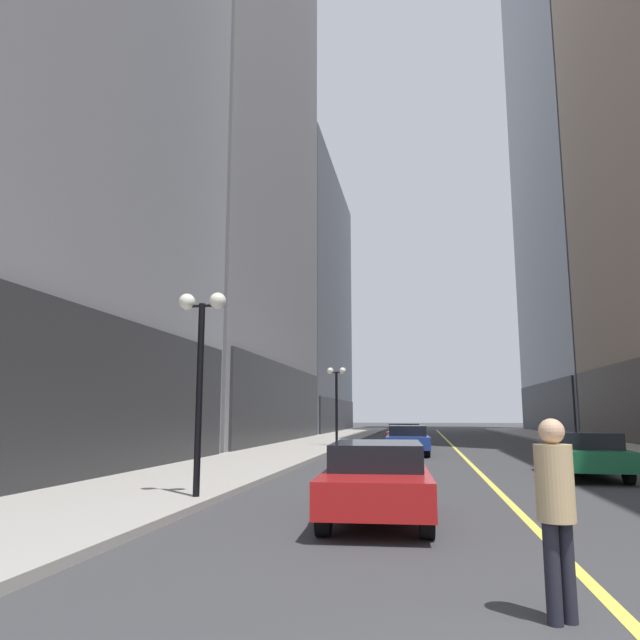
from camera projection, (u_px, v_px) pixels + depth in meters
name	position (u px, v px, depth m)	size (l,w,h in m)	color
ground_plane	(451.00, 444.00, 36.75)	(200.00, 200.00, 0.00)	#38383A
sidewalk_left	(320.00, 442.00, 38.13)	(4.50, 78.00, 0.15)	#9E9991
sidewalk_right	(592.00, 444.00, 35.40)	(4.50, 78.00, 0.15)	#9E9991
lane_centre_stripe	(451.00, 444.00, 36.75)	(0.16, 70.00, 0.01)	#E5D64C
building_left_mid	(183.00, 147.00, 42.58)	(15.67, 24.00, 41.92)	gray
building_left_far	(269.00, 303.00, 66.37)	(15.93, 26.00, 28.55)	slate
building_right_far	(604.00, 102.00, 63.59)	(16.12, 26.00, 70.21)	slate
car_red	(377.00, 477.00, 10.56)	(1.98, 4.61, 1.32)	#B21919
car_green	(583.00, 453.00, 17.35)	(2.01, 4.80, 1.32)	#196038
car_blue	(408.00, 439.00, 27.24)	(2.04, 4.68, 1.32)	navy
car_maroon	(405.00, 434.00, 34.45)	(1.97, 4.78, 1.32)	maroon
pedestrian_in_tan_trench	(556.00, 501.00, 5.35)	(0.46, 0.46, 1.78)	black
street_lamp_left_near	(201.00, 347.00, 12.68)	(1.06, 0.36, 4.43)	black
street_lamp_left_far	(336.00, 389.00, 32.94)	(1.06, 0.36, 4.43)	black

